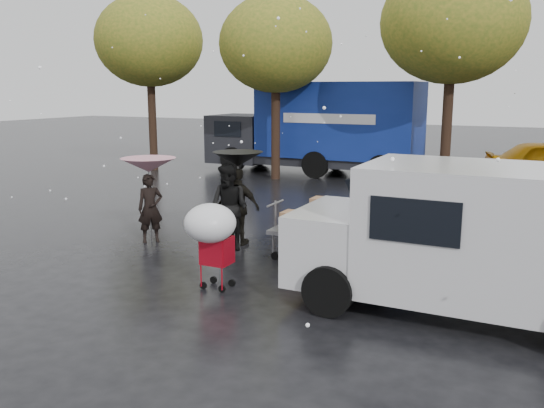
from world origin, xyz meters
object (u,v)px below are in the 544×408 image
at_px(person_pink, 150,208).
at_px(vendor_cart, 314,224).
at_px(blue_truck, 319,128).
at_px(person_black, 238,207).
at_px(shopping_cart, 211,228).
at_px(white_van, 471,237).

height_order(person_pink, vendor_cart, person_pink).
bearing_deg(person_pink, vendor_cart, -42.18).
bearing_deg(vendor_cart, blue_truck, 111.06).
relative_size(person_black, shopping_cart, 1.12).
height_order(vendor_cart, white_van, white_van).
bearing_deg(shopping_cart, person_pink, 143.96).
relative_size(person_pink, vendor_cart, 0.97).
distance_m(person_pink, person_black, 1.92).
height_order(vendor_cart, shopping_cart, shopping_cart).
bearing_deg(blue_truck, shopping_cart, -75.87).
bearing_deg(vendor_cart, white_van, -26.60).
xyz_separation_m(person_black, vendor_cart, (1.87, -0.37, -0.09)).
relative_size(shopping_cart, blue_truck, 0.18).
height_order(person_pink, shopping_cart, person_pink).
bearing_deg(shopping_cart, vendor_cart, 69.73).
bearing_deg(person_black, shopping_cart, 109.53).
xyz_separation_m(person_black, white_van, (4.90, -1.88, 0.34)).
height_order(person_black, vendor_cart, person_black).
xyz_separation_m(person_pink, vendor_cart, (3.68, 0.27, -0.01)).
height_order(person_black, white_van, white_van).
distance_m(shopping_cart, blue_truck, 13.59).
distance_m(shopping_cart, white_van, 3.97).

